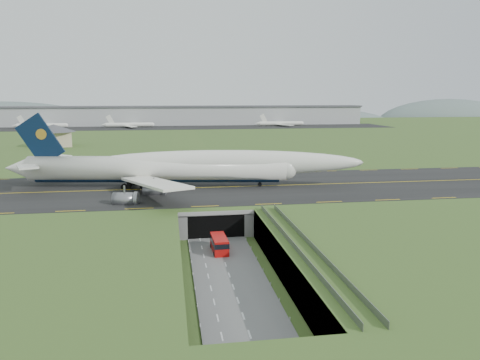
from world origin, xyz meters
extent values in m
plane|color=#3F6227|center=(0.00, 0.00, 0.00)|extent=(900.00, 900.00, 0.00)
cube|color=gray|center=(0.00, 0.00, 3.00)|extent=(800.00, 800.00, 6.00)
cube|color=slate|center=(0.00, -7.50, 0.10)|extent=(12.00, 75.00, 0.20)
cube|color=black|center=(0.00, 33.00, 6.09)|extent=(800.00, 44.00, 0.18)
cube|color=gray|center=(0.00, 19.00, 5.50)|extent=(16.00, 22.00, 1.00)
cube|color=gray|center=(-7.00, 19.00, 3.00)|extent=(2.00, 22.00, 6.00)
cube|color=gray|center=(7.00, 19.00, 3.00)|extent=(2.00, 22.00, 6.00)
cube|color=black|center=(0.00, 14.00, 2.50)|extent=(12.00, 12.00, 5.00)
cube|color=#A8A8A3|center=(0.00, 7.95, 5.60)|extent=(17.00, 0.50, 0.80)
cube|color=#A8A8A3|center=(11.00, -18.50, 5.80)|extent=(3.00, 53.00, 0.50)
cube|color=gray|center=(9.60, -18.50, 6.55)|extent=(0.06, 53.00, 1.00)
cube|color=gray|center=(12.40, -18.50, 6.55)|extent=(0.06, 53.00, 1.00)
cylinder|color=#A8A8A3|center=(11.00, -40.00, 2.80)|extent=(0.90, 0.90, 5.60)
cylinder|color=#A8A8A3|center=(11.00, -28.00, 2.80)|extent=(0.90, 0.90, 5.60)
cylinder|color=#A8A8A3|center=(11.00, -16.00, 2.80)|extent=(0.90, 0.90, 5.60)
cylinder|color=#A8A8A3|center=(11.00, -4.00, 2.80)|extent=(0.90, 0.90, 5.60)
cylinder|color=white|center=(-12.54, 36.03, 11.11)|extent=(67.21, 16.19, 6.31)
sphere|color=white|center=(20.60, 31.05, 11.11)|extent=(7.03, 7.03, 6.18)
cone|color=white|center=(-48.60, 41.45, 11.11)|extent=(7.71, 6.95, 5.99)
ellipsoid|color=white|center=(5.35, 33.34, 12.53)|extent=(71.56, 16.36, 6.62)
ellipsoid|color=black|center=(19.62, 31.20, 11.90)|extent=(4.78, 3.38, 2.21)
cylinder|color=#081931|center=(-12.54, 36.03, 8.65)|extent=(63.35, 12.08, 2.65)
cube|color=white|center=(-8.25, 51.33, 10.12)|extent=(23.80, 27.40, 2.65)
cube|color=white|center=(-41.65, 47.88, 12.59)|extent=(10.02, 11.36, 1.01)
cube|color=white|center=(-12.93, 20.15, 10.12)|extent=(17.22, 30.01, 2.65)
cube|color=white|center=(-43.85, 33.26, 12.59)|extent=(7.80, 11.71, 1.01)
cube|color=#081931|center=(-42.26, 40.50, 18.50)|extent=(12.48, 2.45, 13.95)
cylinder|color=gold|center=(-41.78, 40.42, 19.98)|extent=(2.83, 1.09, 2.76)
cylinder|color=slate|center=(-10.44, 45.18, 7.07)|extent=(5.55, 3.98, 3.25)
cylinder|color=slate|center=(-13.51, 56.11, 7.07)|extent=(5.55, 3.98, 3.25)
cylinder|color=slate|center=(-13.22, 26.67, 7.07)|extent=(5.55, 3.98, 3.25)
cylinder|color=slate|center=(-19.37, 17.13, 7.07)|extent=(5.55, 3.98, 3.25)
cylinder|color=black|center=(13.97, 32.05, 6.72)|extent=(1.15, 0.65, 1.08)
cube|color=black|center=(-16.92, 36.69, 6.87)|extent=(6.87, 7.70, 1.38)
cube|color=#BC0E0C|center=(-0.31, -0.67, 1.65)|extent=(2.97, 7.35, 2.90)
cube|color=black|center=(-0.31, -0.67, 2.23)|extent=(3.03, 7.45, 0.97)
cube|color=black|center=(-0.31, -0.67, 0.44)|extent=(2.76, 6.86, 0.48)
cylinder|color=black|center=(-1.48, -3.13, 0.53)|extent=(0.37, 0.88, 0.87)
cylinder|color=black|center=(-1.66, 1.71, 0.53)|extent=(0.37, 0.88, 0.87)
cylinder|color=black|center=(1.03, -3.04, 0.53)|extent=(0.37, 0.88, 0.87)
cylinder|color=black|center=(0.86, 1.80, 0.53)|extent=(0.37, 0.88, 0.87)
cube|color=#C3AF8D|center=(-62.57, 143.57, 9.52)|extent=(17.11, 17.11, 7.04)
cone|color=#4C4C51|center=(-62.57, 143.57, 14.81)|extent=(25.10, 25.10, 3.52)
cube|color=#B2B2B2|center=(0.00, 300.00, 13.50)|extent=(300.00, 22.00, 15.00)
cube|color=#4C4C51|center=(0.00, 300.00, 21.00)|extent=(302.00, 24.00, 1.20)
cube|color=black|center=(0.00, 270.00, 6.14)|extent=(320.00, 50.00, 0.08)
cylinder|color=white|center=(-101.15, 275.00, 8.18)|extent=(34.00, 3.20, 3.20)
cylinder|color=white|center=(-38.52, 275.00, 8.18)|extent=(34.00, 3.20, 3.20)
cylinder|color=white|center=(78.29, 275.00, 8.18)|extent=(34.00, 3.20, 3.20)
ellipsoid|color=slate|center=(-180.00, 430.00, -4.00)|extent=(220.00, 77.00, 56.00)
ellipsoid|color=slate|center=(120.00, 430.00, -4.00)|extent=(260.00, 91.00, 44.00)
ellipsoid|color=slate|center=(320.00, 430.00, -4.00)|extent=(180.00, 63.00, 60.00)
camera|label=1|loc=(-9.35, -86.49, 29.75)|focal=35.00mm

